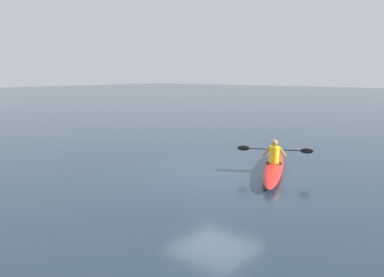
{
  "coord_description": "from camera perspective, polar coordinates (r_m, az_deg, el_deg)",
  "views": [
    {
      "loc": [
        -7.06,
        9.78,
        3.12
      ],
      "look_at": [
        -0.37,
        1.62,
        1.37
      ],
      "focal_mm": 36.95,
      "sensor_mm": 36.0,
      "label": 1
    }
  ],
  "objects": [
    {
      "name": "kayak",
      "position": [
        12.9,
        11.72,
        -4.05
      ],
      "size": [
        2.65,
        4.84,
        0.32
      ],
      "color": "red",
      "rests_on": "ground"
    },
    {
      "name": "kayaker",
      "position": [
        12.74,
        11.78,
        -1.99
      ],
      "size": [
        2.18,
        1.04,
        0.75
      ],
      "color": "yellow",
      "rests_on": "kayak"
    },
    {
      "name": "ground_plane",
      "position": [
        12.46,
        3.44,
        -5.11
      ],
      "size": [
        160.0,
        160.0,
        0.0
      ],
      "primitive_type": "plane",
      "color": "#1E2D3D"
    }
  ]
}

